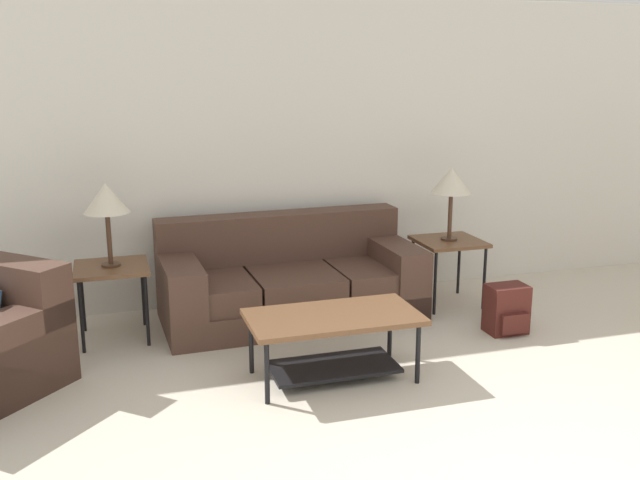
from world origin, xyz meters
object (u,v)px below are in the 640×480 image
table_lamp_left (106,200)px  table_lamp_right (452,182)px  side_table_right (449,246)px  coffee_table (333,331)px  side_table_left (112,273)px  backpack (507,310)px  couch (290,283)px

table_lamp_left → table_lamp_right: size_ratio=1.00×
side_table_right → coffee_table: bearing=-140.7°
side_table_left → side_table_right: 2.79m
side_table_right → table_lamp_left: table_lamp_left is taller
table_lamp_left → table_lamp_right: bearing=0.0°
side_table_left → side_table_right: same height
table_lamp_right → coffee_table: bearing=-140.7°
side_table_right → backpack: size_ratio=1.50×
table_lamp_left → backpack: table_lamp_left is taller
coffee_table → table_lamp_right: table_lamp_right is taller
side_table_right → table_lamp_left: (-2.79, 0.00, 0.56)m
coffee_table → table_lamp_left: 1.94m
couch → side_table_right: bearing=-3.1°
couch → table_lamp_left: bearing=-176.9°
couch → side_table_left: 1.41m
couch → coffee_table: size_ratio=1.87×
coffee_table → side_table_right: size_ratio=1.96×
table_lamp_left → backpack: bearing=-14.8°
side_table_right → table_lamp_left: size_ratio=0.92×
table_lamp_right → table_lamp_left: bearing=180.0°
side_table_left → side_table_right: (2.79, 0.00, 0.00)m
side_table_left → backpack: side_table_left is taller
couch → table_lamp_left: size_ratio=3.36×
side_table_right → table_lamp_left: 2.84m
side_table_left → side_table_right: size_ratio=1.00×
table_lamp_left → backpack: 3.14m
side_table_right → table_lamp_right: 0.56m
couch → table_lamp_left: table_lamp_left is taller
couch → table_lamp_left: 1.60m
side_table_left → couch: bearing=3.1°
side_table_left → table_lamp_right: table_lamp_right is taller
couch → table_lamp_right: table_lamp_right is taller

